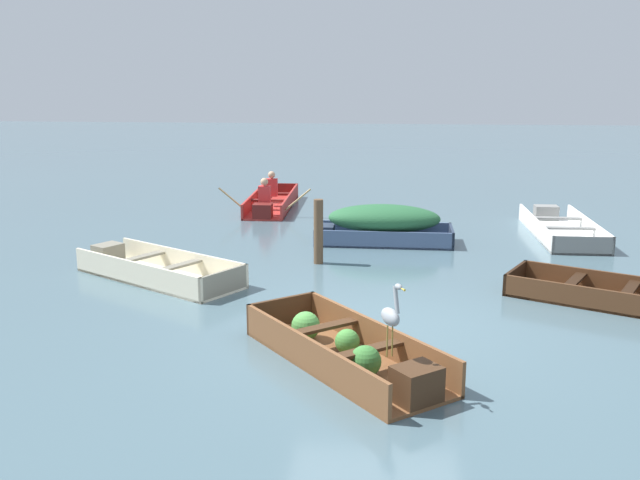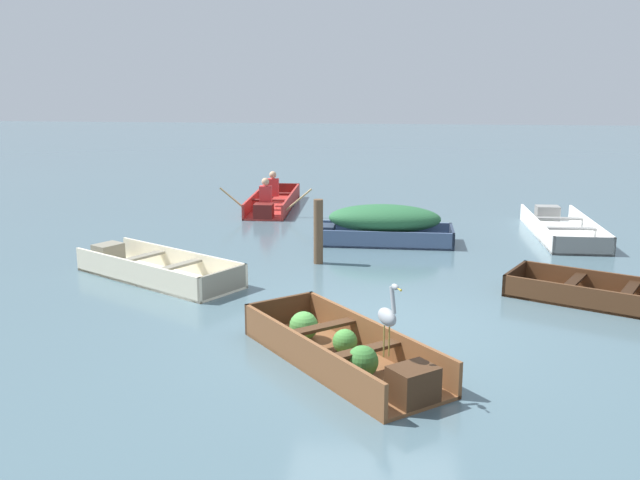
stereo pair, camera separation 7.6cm
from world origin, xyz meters
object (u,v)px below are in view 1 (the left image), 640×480
object	(u,v)px
skiff_slate_blue_near_moored	(383,222)
skiff_white_mid_moored	(560,228)
skiff_dark_varnish_outer_moored	(610,295)
mooring_post	(318,232)
dinghy_wooden_brown_foreground	(347,352)
rowboat_red_with_crew	(271,202)
skiff_cream_far_moored	(153,269)
heron_on_dinghy	(391,315)

from	to	relation	value
skiff_slate_blue_near_moored	skiff_white_mid_moored	distance (m)	3.91
skiff_dark_varnish_outer_moored	mooring_post	distance (m)	4.88
skiff_white_mid_moored	dinghy_wooden_brown_foreground	bearing A→B (deg)	-118.59
skiff_slate_blue_near_moored	dinghy_wooden_brown_foreground	bearing A→B (deg)	-92.92
dinghy_wooden_brown_foreground	skiff_white_mid_moored	distance (m)	8.43
skiff_white_mid_moored	rowboat_red_with_crew	world-z (taller)	rowboat_red_with_crew
mooring_post	skiff_dark_varnish_outer_moored	bearing A→B (deg)	-21.98
dinghy_wooden_brown_foreground	skiff_cream_far_moored	bearing A→B (deg)	135.91
rowboat_red_with_crew	heron_on_dinghy	distance (m)	10.74
dinghy_wooden_brown_foreground	skiff_slate_blue_near_moored	world-z (taller)	skiff_slate_blue_near_moored
rowboat_red_with_crew	heron_on_dinghy	world-z (taller)	heron_on_dinghy
dinghy_wooden_brown_foreground	heron_on_dinghy	xyz separation A→B (m)	(0.49, -0.71, 0.71)
dinghy_wooden_brown_foreground	heron_on_dinghy	world-z (taller)	heron_on_dinghy
skiff_white_mid_moored	rowboat_red_with_crew	distance (m)	6.90
rowboat_red_with_crew	heron_on_dinghy	size ratio (longest dim) A/B	4.05
dinghy_wooden_brown_foreground	skiff_slate_blue_near_moored	size ratio (longest dim) A/B	1.07
skiff_white_mid_moored	mooring_post	xyz separation A→B (m)	(-4.83, -2.89, 0.46)
dinghy_wooden_brown_foreground	skiff_dark_varnish_outer_moored	size ratio (longest dim) A/B	1.03
rowboat_red_with_crew	heron_on_dinghy	xyz separation A→B (m)	(3.01, -10.29, 0.68)
skiff_slate_blue_near_moored	heron_on_dinghy	bearing A→B (deg)	-88.55
skiff_cream_far_moored	rowboat_red_with_crew	bearing A→B (deg)	81.68
skiff_dark_varnish_outer_moored	rowboat_red_with_crew	xyz separation A→B (m)	(-6.23, 6.89, 0.08)
dinghy_wooden_brown_foreground	mooring_post	bearing A→B (deg)	100.03
skiff_cream_far_moored	rowboat_red_with_crew	distance (m)	6.32
skiff_cream_far_moored	mooring_post	distance (m)	2.92
dinghy_wooden_brown_foreground	rowboat_red_with_crew	size ratio (longest dim) A/B	0.86
heron_on_dinghy	mooring_post	xyz separation A→B (m)	(-1.29, 5.23, -0.30)
rowboat_red_with_crew	mooring_post	xyz separation A→B (m)	(1.72, -5.07, 0.38)
skiff_dark_varnish_outer_moored	heron_on_dinghy	size ratio (longest dim) A/B	3.36
skiff_slate_blue_near_moored	skiff_cream_far_moored	xyz separation A→B (m)	(-3.75, -2.88, -0.29)
skiff_cream_far_moored	heron_on_dinghy	xyz separation A→B (m)	(3.92, -4.04, 0.74)
dinghy_wooden_brown_foreground	skiff_cream_far_moored	distance (m)	4.78
skiff_cream_far_moored	mooring_post	world-z (taller)	mooring_post
dinghy_wooden_brown_foreground	mooring_post	world-z (taller)	mooring_post
dinghy_wooden_brown_foreground	skiff_dark_varnish_outer_moored	world-z (taller)	dinghy_wooden_brown_foreground
skiff_cream_far_moored	skiff_slate_blue_near_moored	bearing A→B (deg)	37.58
skiff_cream_far_moored	mooring_post	size ratio (longest dim) A/B	2.71
skiff_slate_blue_near_moored	skiff_dark_varnish_outer_moored	world-z (taller)	skiff_slate_blue_near_moored
dinghy_wooden_brown_foreground	skiff_cream_far_moored	world-z (taller)	dinghy_wooden_brown_foreground
skiff_cream_far_moored	rowboat_red_with_crew	size ratio (longest dim) A/B	0.92
heron_on_dinghy	mooring_post	bearing A→B (deg)	103.87
rowboat_red_with_crew	mooring_post	world-z (taller)	mooring_post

